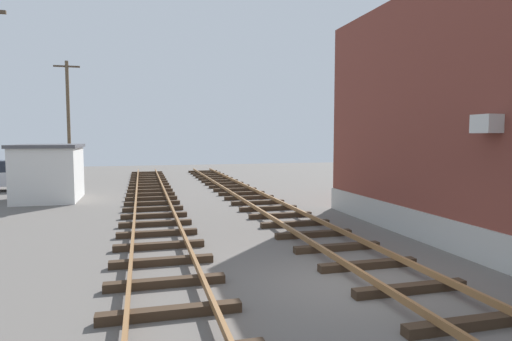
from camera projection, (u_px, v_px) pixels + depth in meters
ground_plane at (347, 284)px, 9.24m from camera, size 80.00×80.00×0.00m
track_near_building at (387, 274)px, 9.48m from camera, size 2.50×60.34×0.32m
track_centre at (168, 294)px, 8.27m from camera, size 2.50×60.34×0.32m
control_hut at (49, 172)px, 21.22m from camera, size 3.00×3.80×2.76m
utility_pole_far at (68, 118)px, 31.73m from camera, size 1.80×0.24×8.63m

